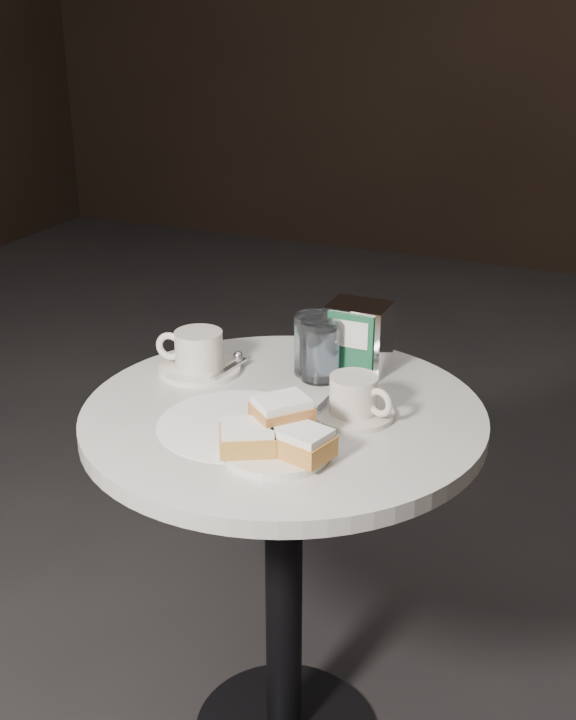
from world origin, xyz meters
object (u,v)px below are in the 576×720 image
Objects in this scene: water_glass_right at (320,351)px; napkin_dispenser at (358,337)px; coffee_cup_left at (198,355)px; water_glass_left at (313,345)px; cafe_table at (284,508)px; coffee_cup_right at (354,399)px; beignet_plate at (277,437)px.

water_glass_right is 0.09m from napkin_dispenser.
water_glass_left reaches higher than coffee_cup_left.
cafe_table is 4.27× the size of coffee_cup_right.
napkin_dispenser reaches higher than water_glass_right.
cafe_table is 0.29m from water_glass_right.
water_glass_right reaches higher than coffee_cup_right.
napkin_dispenser is at bearing 124.27° from coffee_cup_right.
napkin_dispenser is (0.05, 0.07, 0.01)m from water_glass_right.
beignet_plate reaches higher than cafe_table.
cafe_table is at bearing -152.37° from coffee_cup_right.
water_glass_left is (0.20, 0.08, 0.02)m from coffee_cup_left.
coffee_cup_left is 1.54× the size of water_glass_right.
water_glass_left is (-0.13, 0.14, 0.02)m from coffee_cup_right.
water_glass_right is at bearing 98.76° from beignet_plate.
cafe_table is 0.26m from coffee_cup_right.
water_glass_left is 0.09m from napkin_dispenser.
coffee_cup_left is 0.34m from coffee_cup_right.
water_glass_left is at bearing 102.07° from beignet_plate.
cafe_table is 0.28m from beignet_plate.
coffee_cup_right is at bearing 69.73° from beignet_plate.
coffee_cup_left is at bearing -154.23° from napkin_dispenser.
beignet_plate is 1.72× the size of water_glass_left.
napkin_dispenser reaches higher than coffee_cup_left.
cafe_table is 4.24× the size of coffee_cup_left.
water_glass_right is at bearing -41.61° from water_glass_left.
coffee_cup_left is 0.30m from napkin_dispenser.
napkin_dispenser reaches higher than coffee_cup_right.
napkin_dispenser is at bearing 17.60° from coffee_cup_left.
coffee_cup_left is 0.23m from water_glass_right.
napkin_dispenser is (0.06, 0.22, 0.26)m from cafe_table.
water_glass_right is (-0.11, 0.12, 0.02)m from coffee_cup_right.
cafe_table is at bearing -85.84° from water_glass_left.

